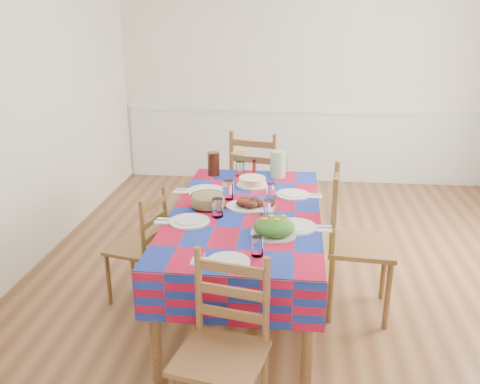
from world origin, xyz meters
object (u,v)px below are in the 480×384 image
Objects in this scene: dining_table at (246,221)px; tea_pitcher at (214,164)px; chair_near at (223,352)px; chair_left at (141,248)px; green_pitcher at (278,164)px; chair_right at (354,244)px; chair_far at (257,186)px; meat_platter at (250,204)px.

tea_pitcher is (-0.35, 0.78, 0.18)m from dining_table.
chair_near reaches higher than chair_left.
green_pitcher is 1.32m from chair_left.
chair_near is at bearing 153.38° from chair_right.
chair_near is 1.43m from chair_left.
chair_right is (0.57, -0.79, -0.34)m from green_pitcher.
chair_far reaches higher than dining_table.
dining_table is at bearing 103.76° from chair_far.
dining_table is 9.73× the size of tea_pitcher.
green_pitcher is 0.21× the size of chair_far.
chair_right reaches higher than dining_table.
chair_left is (-0.80, -0.05, -0.35)m from meat_platter.
meat_platter is 0.41× the size of chair_left.
green_pitcher is at bearing 77.88° from meat_platter.
meat_platter is at bearing -102.12° from green_pitcher.
green_pitcher is at bearing 1.05° from tea_pitcher.
chair_near is (0.01, -1.21, -0.20)m from dining_table.
green_pitcher reaches higher than dining_table.
green_pitcher is at bearing 143.99° from chair_left.
chair_right reaches higher than chair_near.
tea_pitcher reaches higher than chair_left.
chair_far is (-0.01, 1.21, -0.14)m from dining_table.
chair_near is (0.36, -1.99, -0.38)m from tea_pitcher.
green_pitcher reaches higher than tea_pitcher.
tea_pitcher reaches higher than meat_platter.
tea_pitcher is at bearing 166.32° from chair_left.
chair_far is (-0.04, 1.16, -0.25)m from meat_platter.
meat_platter is at bearing 100.84° from chair_near.
green_pitcher is 0.57m from chair_far.
chair_far reaches higher than chair_right.
chair_near is 0.89× the size of chair_far.
tea_pitcher is (-0.54, -0.01, -0.01)m from green_pitcher.
chair_right is at bearing 135.95° from chair_far.
green_pitcher is at bearing 76.60° from dining_table.
green_pitcher is (0.16, 0.75, 0.08)m from meat_platter.
tea_pitcher is 1.40m from chair_right.
chair_near is 2.42m from chair_far.
tea_pitcher is 2.06m from chair_near.
chair_near is 1.11× the size of chair_left.
chair_near is (-0.18, -2.00, -0.39)m from green_pitcher.
dining_table is at bearing -65.70° from tea_pitcher.
chair_near is 1.43m from chair_right.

